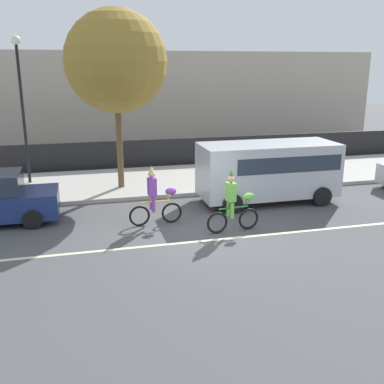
# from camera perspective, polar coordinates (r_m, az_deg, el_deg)

# --- Properties ---
(ground_plane) EXTENTS (80.00, 80.00, 0.00)m
(ground_plane) POSITION_cam_1_polar(r_m,az_deg,el_deg) (13.62, 2.62, -5.30)
(ground_plane) COLOR #4C4C4F
(road_centre_line) EXTENTS (36.00, 0.14, 0.01)m
(road_centre_line) POSITION_cam_1_polar(r_m,az_deg,el_deg) (13.17, 3.26, -6.04)
(road_centre_line) COLOR beige
(road_centre_line) RESTS_ON ground
(sidewalk_curb) EXTENTS (60.00, 5.00, 0.15)m
(sidewalk_curb) POSITION_cam_1_polar(r_m,az_deg,el_deg) (19.61, -2.89, 1.56)
(sidewalk_curb) COLOR #ADAAA3
(sidewalk_curb) RESTS_ON ground
(fence_line) EXTENTS (40.00, 0.08, 1.40)m
(fence_line) POSITION_cam_1_polar(r_m,az_deg,el_deg) (22.26, -4.41, 4.90)
(fence_line) COLOR black
(fence_line) RESTS_ON ground
(building_backdrop) EXTENTS (28.00, 8.00, 5.69)m
(building_backdrop) POSITION_cam_1_polar(r_m,az_deg,el_deg) (30.54, -5.98, 11.88)
(building_backdrop) COLOR #B2A899
(building_backdrop) RESTS_ON ground
(parade_cyclist_purple) EXTENTS (1.72, 0.50, 1.92)m
(parade_cyclist_purple) POSITION_cam_1_polar(r_m,az_deg,el_deg) (14.16, -4.61, -0.90)
(parade_cyclist_purple) COLOR black
(parade_cyclist_purple) RESTS_ON ground
(parade_cyclist_lime) EXTENTS (1.72, 0.50, 1.92)m
(parade_cyclist_lime) POSITION_cam_1_polar(r_m,az_deg,el_deg) (13.58, 5.34, -1.64)
(parade_cyclist_lime) COLOR black
(parade_cyclist_lime) RESTS_ON ground
(parked_van_silver) EXTENTS (5.00, 2.22, 2.18)m
(parked_van_silver) POSITION_cam_1_polar(r_m,az_deg,el_deg) (16.69, 9.84, 3.05)
(parked_van_silver) COLOR silver
(parked_van_silver) RESTS_ON ground
(street_lamp_post) EXTENTS (0.36, 0.36, 5.86)m
(street_lamp_post) POSITION_cam_1_polar(r_m,az_deg,el_deg) (19.52, -20.93, 12.13)
(street_lamp_post) COLOR black
(street_lamp_post) RESTS_ON sidewalk_curb
(street_tree_near_lamp) EXTENTS (3.88, 3.88, 6.83)m
(street_tree_near_lamp) POSITION_cam_1_polar(r_m,az_deg,el_deg) (17.80, -9.63, 16.01)
(street_tree_near_lamp) COLOR brown
(street_tree_near_lamp) RESTS_ON sidewalk_curb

